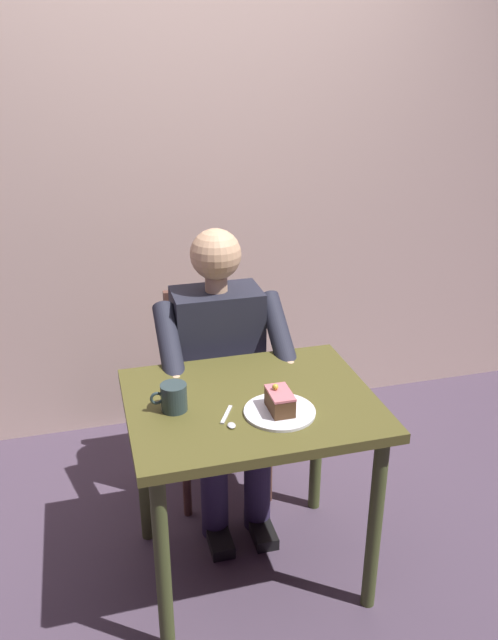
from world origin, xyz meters
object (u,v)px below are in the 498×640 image
object	(u,v)px
dining_table	(251,427)
dessert_spoon	(229,420)
coffee_cup	(173,397)
seated_person	(222,371)
chair	(214,381)
cake_slice	(280,401)

from	to	relation	value
dining_table	dessert_spoon	size ratio (longest dim) A/B	6.07
coffee_cup	dessert_spoon	size ratio (longest dim) A/B	0.88
seated_person	coffee_cup	distance (m)	0.55
coffee_cup	chair	bearing A→B (deg)	-113.02
cake_slice	coffee_cup	xyz separation A→B (m)	(0.33, -0.11, 0.00)
dessert_spoon	chair	bearing A→B (deg)	-98.08
dining_table	cake_slice	xyz separation A→B (m)	(-0.07, 0.11, 0.16)
dining_table	coffee_cup	xyz separation A→B (m)	(0.26, -0.00, 0.16)
seated_person	cake_slice	distance (m)	0.59
chair	coffee_cup	bearing A→B (deg)	66.98
chair	cake_slice	xyz separation A→B (m)	(-0.07, 0.74, 0.31)
dining_table	dessert_spoon	xyz separation A→B (m)	(0.11, 0.12, 0.12)
seated_person	dessert_spoon	distance (m)	0.59
chair	dessert_spoon	xyz separation A→B (m)	(0.11, 0.74, 0.27)
cake_slice	coffee_cup	size ratio (longest dim) A/B	0.99
chair	dessert_spoon	distance (m)	0.80
dining_table	cake_slice	size ratio (longest dim) A/B	6.99
chair	coffee_cup	size ratio (longest dim) A/B	7.25
chair	cake_slice	distance (m)	0.80
seated_person	chair	bearing A→B (deg)	-90.00
coffee_cup	seated_person	bearing A→B (deg)	-120.50
chair	dessert_spoon	bearing A→B (deg)	81.92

